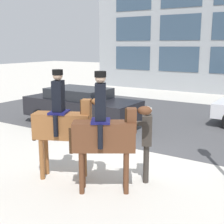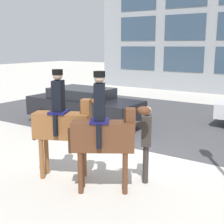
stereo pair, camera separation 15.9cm
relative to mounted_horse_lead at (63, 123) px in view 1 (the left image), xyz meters
The scene contains 6 objects.
ground_plane 2.68m from the mounted_horse_lead, 77.27° to the left, with size 80.00×80.00×0.00m, color beige.
road_surface 7.15m from the mounted_horse_lead, 85.84° to the left, with size 20.06×8.50×0.01m.
mounted_horse_lead is the anchor object (origin of this frame).
mounted_horse_companion 1.19m from the mounted_horse_lead, ahead, with size 1.57×1.16×2.59m.
pedestrian_bystander 1.93m from the mounted_horse_lead, 26.85° to the left, with size 0.75×0.73×1.78m.
street_car_near_lane 5.08m from the mounted_horse_lead, 123.79° to the left, with size 4.64×1.88×1.47m.
Camera 1 is at (4.20, -7.52, 3.11)m, focal length 50.00 mm.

